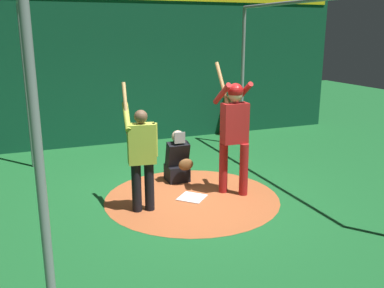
% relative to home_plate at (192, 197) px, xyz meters
% --- Properties ---
extents(ground_plane, '(27.51, 27.51, 0.00)m').
position_rel_home_plate_xyz_m(ground_plane, '(0.00, 0.00, -0.01)').
color(ground_plane, '#195B28').
extents(dirt_circle, '(2.95, 2.95, 0.01)m').
position_rel_home_plate_xyz_m(dirt_circle, '(0.00, 0.00, -0.01)').
color(dirt_circle, '#AD562D').
rests_on(dirt_circle, ground).
extents(home_plate, '(0.59, 0.59, 0.01)m').
position_rel_home_plate_xyz_m(home_plate, '(0.00, 0.00, 0.00)').
color(home_plate, white).
rests_on(home_plate, dirt_circle).
extents(batter, '(0.68, 0.49, 2.24)m').
position_rel_home_plate_xyz_m(batter, '(0.05, 0.74, 1.17)').
color(batter, maroon).
rests_on(batter, ground).
extents(catcher, '(0.58, 0.40, 0.99)m').
position_rel_home_plate_xyz_m(catcher, '(-0.88, 0.07, 0.38)').
color(catcher, black).
rests_on(catcher, ground).
extents(visitor, '(0.57, 0.51, 1.99)m').
position_rel_home_plate_xyz_m(visitor, '(0.18, -0.90, 0.92)').
color(visitor, black).
rests_on(visitor, ground).
extents(back_wall, '(0.22, 11.51, 3.71)m').
position_rel_home_plate_xyz_m(back_wall, '(-4.18, 0.00, 1.85)').
color(back_wall, '#0F472D').
rests_on(back_wall, ground).
extents(cage_frame, '(5.75, 4.94, 3.30)m').
position_rel_home_plate_xyz_m(cage_frame, '(0.00, 0.00, 2.28)').
color(cage_frame, gray).
rests_on(cage_frame, ground).
extents(bat_rack, '(0.58, 0.15, 1.05)m').
position_rel_home_plate_xyz_m(bat_rack, '(-3.94, 2.59, 0.49)').
color(bat_rack, olive).
rests_on(bat_rack, ground).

